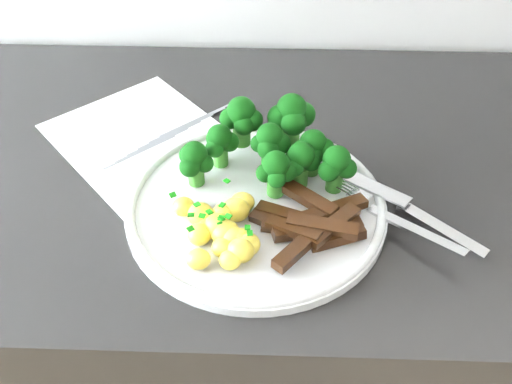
{
  "coord_description": "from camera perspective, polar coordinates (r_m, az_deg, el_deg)",
  "views": [
    {
      "loc": [
        0.02,
        1.08,
        1.38
      ],
      "look_at": [
        0.0,
        1.59,
        0.91
      ],
      "focal_mm": 41.62,
      "sensor_mm": 36.0,
      "label": 1
    }
  ],
  "objects": [
    {
      "name": "counter",
      "position": [
        1.12,
        -5.55,
        -14.8
      ],
      "size": [
        2.35,
        0.59,
        0.88
      ],
      "color": "black",
      "rests_on": "ground"
    },
    {
      "name": "recipe_paper",
      "position": [
        0.81,
        -9.97,
        4.38
      ],
      "size": [
        0.34,
        0.35,
        0.0
      ],
      "color": "silver",
      "rests_on": "counter"
    },
    {
      "name": "plate",
      "position": [
        0.7,
        0.0,
        -1.27
      ],
      "size": [
        0.31,
        0.31,
        0.02
      ],
      "color": "silver",
      "rests_on": "counter"
    },
    {
      "name": "broccoli",
      "position": [
        0.72,
        1.75,
        4.8
      ],
      "size": [
        0.21,
        0.14,
        0.08
      ],
      "color": "#2A681D",
      "rests_on": "plate"
    },
    {
      "name": "potatoes",
      "position": [
        0.66,
        -3.17,
        -3.66
      ],
      "size": [
        0.1,
        0.11,
        0.04
      ],
      "color": "#F7D859",
      "rests_on": "plate"
    },
    {
      "name": "beef_strips",
      "position": [
        0.67,
        5.36,
        -3.11
      ],
      "size": [
        0.14,
        0.14,
        0.03
      ],
      "color": "black",
      "rests_on": "plate"
    },
    {
      "name": "fork",
      "position": [
        0.69,
        13.28,
        -2.44
      ],
      "size": [
        0.15,
        0.13,
        0.02
      ],
      "color": "silver",
      "rests_on": "plate"
    },
    {
      "name": "knife",
      "position": [
        0.72,
        15.22,
        -2.25
      ],
      "size": [
        0.19,
        0.16,
        0.03
      ],
      "color": "silver",
      "rests_on": "plate"
    }
  ]
}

